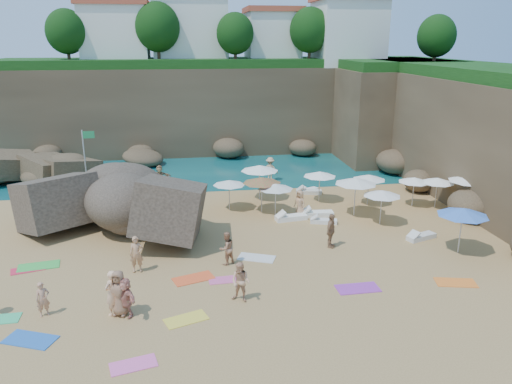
{
  "coord_description": "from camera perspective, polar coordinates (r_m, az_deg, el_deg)",
  "views": [
    {
      "loc": [
        -2.03,
        -24.53,
        10.54
      ],
      "look_at": [
        2.0,
        3.0,
        2.0
      ],
      "focal_mm": 35.0,
      "sensor_mm": 36.0,
      "label": 1
    }
  ],
  "objects": [
    {
      "name": "ground",
      "position": [
        26.78,
        -3.33,
        -6.15
      ],
      "size": [
        120.0,
        120.0,
        0.0
      ],
      "primitive_type": "plane",
      "color": "tan",
      "rests_on": "ground"
    },
    {
      "name": "lounger_4",
      "position": [
        30.13,
        7.74,
        -3.33
      ],
      "size": [
        1.66,
        0.93,
        0.25
      ],
      "primitive_type": "cube",
      "rotation": [
        0.0,
        0.0,
        -0.27
      ],
      "color": "silver",
      "rests_on": "ground"
    },
    {
      "name": "lounger_0",
      "position": [
        35.67,
        6.06,
        0.02
      ],
      "size": [
        1.88,
        0.92,
        0.28
      ],
      "primitive_type": "cube",
      "rotation": [
        0.0,
        0.0,
        -0.19
      ],
      "color": "silver",
      "rests_on": "ground"
    },
    {
      "name": "towel_0",
      "position": [
        20.75,
        -24.4,
        -15.11
      ],
      "size": [
        2.09,
        1.58,
        0.03
      ],
      "primitive_type": "cube",
      "rotation": [
        0.0,
        0.0,
        -0.39
      ],
      "color": "blue",
      "rests_on": "ground"
    },
    {
      "name": "clifftop_trees",
      "position": [
        44.58,
        0.48,
        17.99
      ],
      "size": [
        35.6,
        23.82,
        4.4
      ],
      "color": "#11380F",
      "rests_on": "ground"
    },
    {
      "name": "person_stand_3",
      "position": [
        26.52,
        8.56,
        -4.4
      ],
      "size": [
        0.99,
        1.15,
        1.85
      ],
      "primitive_type": "imported",
      "rotation": [
        0.0,
        0.0,
        0.97
      ],
      "color": "#976C4B",
      "rests_on": "ground"
    },
    {
      "name": "parasol_1",
      "position": [
        31.76,
        -3.09,
        1.08
      ],
      "size": [
        2.09,
        2.09,
        1.97
      ],
      "color": "silver",
      "rests_on": "ground"
    },
    {
      "name": "towel_6",
      "position": [
        22.86,
        11.55,
        -10.73
      ],
      "size": [
        1.92,
        1.0,
        0.03
      ],
      "primitive_type": "cube",
      "rotation": [
        0.0,
        0.0,
        0.03
      ],
      "color": "purple",
      "rests_on": "ground"
    },
    {
      "name": "clifftop_buildings",
      "position": [
        50.57,
        -2.8,
        17.84
      ],
      "size": [
        28.48,
        9.48,
        7.0
      ],
      "color": "white",
      "rests_on": "cliff_back"
    },
    {
      "name": "person_stand_0",
      "position": [
        21.81,
        -23.19,
        -11.19
      ],
      "size": [
        0.62,
        0.54,
        1.45
      ],
      "primitive_type": "imported",
      "rotation": [
        0.0,
        0.0,
        0.45
      ],
      "color": "tan",
      "rests_on": "ground"
    },
    {
      "name": "parasol_0",
      "position": [
        30.62,
        2.25,
        0.64
      ],
      "size": [
        2.18,
        2.18,
        2.06
      ],
      "color": "silver",
      "rests_on": "ground"
    },
    {
      "name": "towel_5",
      "position": [
        25.29,
        0.06,
        -7.53
      ],
      "size": [
        2.05,
        1.56,
        0.03
      ],
      "primitive_type": "cube",
      "rotation": [
        0.0,
        0.0,
        -0.39
      ],
      "color": "silver",
      "rests_on": "ground"
    },
    {
      "name": "parasol_5",
      "position": [
        33.68,
        0.41,
        2.75
      ],
      "size": [
        2.55,
        2.55,
        2.41
      ],
      "color": "silver",
      "rests_on": "ground"
    },
    {
      "name": "rock_promontory",
      "position": [
        42.83,
        -20.15,
        1.75
      ],
      "size": [
        12.0,
        7.0,
        2.0
      ],
      "primitive_type": null,
      "color": "brown",
      "rests_on": "ground"
    },
    {
      "name": "lounger_2",
      "position": [
        36.05,
        5.94,
        0.17
      ],
      "size": [
        1.68,
        1.14,
        0.25
      ],
      "primitive_type": "cube",
      "rotation": [
        0.0,
        0.0,
        0.42
      ],
      "color": "white",
      "rests_on": "ground"
    },
    {
      "name": "parasol_10",
      "position": [
        27.2,
        22.58,
        -2.1
      ],
      "size": [
        2.56,
        2.56,
        2.42
      ],
      "color": "silver",
      "rests_on": "ground"
    },
    {
      "name": "parasol_7",
      "position": [
        34.03,
        17.65,
        1.34
      ],
      "size": [
        2.06,
        2.06,
        1.95
      ],
      "color": "silver",
      "rests_on": "ground"
    },
    {
      "name": "lounger_5",
      "position": [
        28.99,
        18.37,
        -4.89
      ],
      "size": [
        1.83,
        1.14,
        0.27
      ],
      "primitive_type": "cube",
      "rotation": [
        0.0,
        0.0,
        0.35
      ],
      "color": "silver",
      "rests_on": "ground"
    },
    {
      "name": "person_lie_4",
      "position": [
        24.45,
        -13.39,
        -8.43
      ],
      "size": [
        0.72,
        1.77,
        0.42
      ],
      "primitive_type": "imported",
      "rotation": [
        0.0,
        0.0,
        0.05
      ],
      "color": "tan",
      "rests_on": "ground"
    },
    {
      "name": "person_stand_5",
      "position": [
        37.29,
        -10.93,
        1.71
      ],
      "size": [
        1.67,
        0.74,
        1.73
      ],
      "primitive_type": "imported",
      "rotation": [
        0.0,
        0.0,
        0.18
      ],
      "color": "#A37C51",
      "rests_on": "ground"
    },
    {
      "name": "towel_2",
      "position": [
        23.43,
        -7.15,
        -9.78
      ],
      "size": [
        2.04,
        1.46,
        0.03
      ],
      "primitive_type": "cube",
      "rotation": [
        0.0,
        0.0,
        0.32
      ],
      "color": "#FE5728",
      "rests_on": "ground"
    },
    {
      "name": "lounger_1",
      "position": [
        31.22,
        6.99,
        -2.5
      ],
      "size": [
        2.03,
        0.8,
        0.31
      ],
      "primitive_type": "cube",
      "rotation": [
        0.0,
        0.0,
        -0.07
      ],
      "color": "white",
      "rests_on": "ground"
    },
    {
      "name": "parasol_2",
      "position": [
        33.6,
        7.3,
        2.05
      ],
      "size": [
        2.21,
        2.21,
        2.09
      ],
      "color": "silver",
      "rests_on": "ground"
    },
    {
      "name": "cliff_right",
      "position": [
        39.28,
        24.33,
        5.97
      ],
      "size": [
        8.0,
        30.0,
        8.0
      ],
      "primitive_type": "cube",
      "color": "brown",
      "rests_on": "ground"
    },
    {
      "name": "seawater",
      "position": [
        55.58,
        -6.12,
        6.04
      ],
      "size": [
        120.0,
        120.0,
        0.0
      ],
      "primitive_type": "plane",
      "color": "#0C4751",
      "rests_on": "ground"
    },
    {
      "name": "parasol_4",
      "position": [
        33.8,
        23.23,
        1.45
      ],
      "size": [
        2.59,
        2.59,
        2.45
      ],
      "color": "silver",
      "rests_on": "ground"
    },
    {
      "name": "person_stand_4",
      "position": [
        30.92,
        5.04,
        -1.3
      ],
      "size": [
        0.82,
        0.92,
        1.66
      ],
      "primitive_type": "imported",
      "rotation": [
        0.0,
        0.0,
        -0.98
      ],
      "color": "tan",
      "rests_on": "ground"
    },
    {
      "name": "person_lie_5",
      "position": [
        21.31,
        -1.76,
        -11.6
      ],
      "size": [
        1.61,
        1.91,
        0.65
      ],
      "primitive_type": "imported",
      "rotation": [
        0.0,
        0.0,
        -0.55
      ],
      "color": "tan",
      "rests_on": "ground"
    },
    {
      "name": "cliff_back",
      "position": [
        50.12,
        -3.7,
        9.53
      ],
      "size": [
        44.0,
        8.0,
        8.0
      ],
      "primitive_type": "cube",
      "color": "brown",
      "rests_on": "ground"
    },
    {
      "name": "towel_9",
      "position": [
        23.18,
        -3.6,
        -9.99
      ],
      "size": [
        1.49,
        0.81,
        0.03
      ],
      "primitive_type": "cube",
      "rotation": [
        0.0,
        0.0,
        0.06
      ],
      "color": "#E15795",
      "rests_on": "ground"
    },
    {
      "name": "person_lie_3",
      "position": [
        20.97,
        -14.56,
        -13.04
      ],
      "size": [
        2.2,
        2.19,
        0.43
      ],
      "primitive_type": "imported",
      "rotation": [
        0.0,
        0.0,
        -0.85
      ],
      "color": "tan",
      "rests_on": "ground"
    },
    {
      "name": "towel_4",
      "position": [
        20.39,
        -7.99,
        -14.2
      ],
      "size": [
        1.85,
        1.35,
        0.03
      ],
      "primitive_type": "cube",
      "rotation": [
        0.0,
        0.0,
        0.35
      ],
      "color": "yellow",
      "rests_on": "ground"
    },
    {
      "name": "parasol_8",
      "position": [
        33.46,
        12.79,
        1.66
      ],
      "size": [
        2.19,
        2.19,
        2.07
      ],
      "color": "silver",
      "rests_on": "ground"
    },
    {
      "name": "person_lie_2",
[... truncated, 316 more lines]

